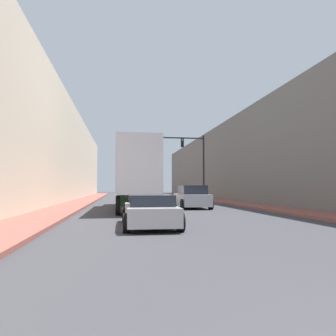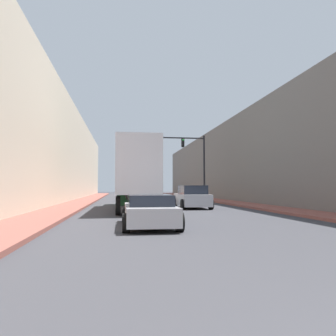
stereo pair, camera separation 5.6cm
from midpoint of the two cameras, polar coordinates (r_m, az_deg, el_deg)
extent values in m
cube|color=brown|center=(32.52, 9.89, -5.78)|extent=(2.38, 80.00, 0.15)
cube|color=brown|center=(31.14, -14.97, -5.82)|extent=(2.38, 80.00, 0.15)
cube|color=#66605B|center=(34.14, 16.52, 1.58)|extent=(6.00, 80.00, 8.66)
cube|color=beige|center=(32.06, -22.31, 3.30)|extent=(6.00, 80.00, 10.11)
cube|color=silver|center=(21.47, -5.68, -0.16)|extent=(2.40, 10.08, 3.15)
cube|color=black|center=(21.45, -5.70, -4.77)|extent=(1.20, 10.08, 0.24)
cube|color=#1E512D|center=(27.84, -6.28, -3.54)|extent=(2.40, 2.73, 2.76)
cylinder|color=black|center=(17.61, -8.60, -6.54)|extent=(0.25, 1.00, 1.00)
cylinder|color=black|center=(17.72, -1.74, -6.56)|extent=(0.25, 1.00, 1.00)
cylinder|color=black|center=(18.81, -8.58, -6.33)|extent=(0.25, 1.00, 1.00)
cylinder|color=black|center=(18.91, -2.16, -6.35)|extent=(0.25, 1.00, 1.00)
cylinder|color=black|center=(27.85, -8.46, -5.34)|extent=(0.25, 1.00, 1.00)
cylinder|color=black|center=(27.92, -4.12, -5.36)|extent=(0.25, 1.00, 1.00)
cube|color=#B7B7BC|center=(12.63, -3.21, -7.89)|extent=(1.78, 4.48, 0.64)
cube|color=#1E232D|center=(12.37, -3.11, -5.58)|extent=(1.57, 2.46, 0.40)
cylinder|color=black|center=(14.13, -7.40, -8.09)|extent=(0.25, 0.64, 0.64)
cylinder|color=black|center=(14.27, -0.15, -8.07)|extent=(0.25, 0.64, 0.64)
cylinder|color=black|center=(10.96, -7.16, -9.49)|extent=(0.25, 0.64, 0.64)
cylinder|color=black|center=(11.14, 2.17, -9.41)|extent=(0.25, 0.64, 0.64)
cube|color=#B7B7BC|center=(23.37, 4.23, -5.53)|extent=(1.89, 4.40, 0.80)
cube|color=#1E232D|center=(23.14, 4.34, -3.81)|extent=(1.66, 2.42, 0.60)
cylinder|color=black|center=(24.68, 1.33, -5.98)|extent=(0.25, 0.70, 0.70)
cylinder|color=black|center=(25.06, 5.61, -5.93)|extent=(0.25, 0.70, 0.70)
cylinder|color=black|center=(21.63, 2.70, -6.36)|extent=(0.25, 0.70, 0.70)
cylinder|color=black|center=(22.06, 7.55, -6.27)|extent=(0.25, 0.70, 0.70)
cylinder|color=black|center=(34.74, 6.36, -0.04)|extent=(0.20, 0.20, 6.94)
cube|color=black|center=(34.37, 0.77, 5.29)|extent=(6.84, 0.12, 0.12)
cube|color=black|center=(34.49, 2.65, 4.40)|extent=(0.30, 0.24, 0.90)
sphere|color=green|center=(34.39, 2.69, 4.90)|extent=(0.18, 0.18, 0.18)
cube|color=black|center=(34.14, -1.13, 4.48)|extent=(0.30, 0.24, 0.90)
sphere|color=gold|center=(34.00, -1.10, 4.51)|extent=(0.18, 0.18, 0.18)
camera|label=1|loc=(0.03, -89.91, -0.01)|focal=35.00mm
camera|label=2|loc=(0.03, 90.09, 0.01)|focal=35.00mm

